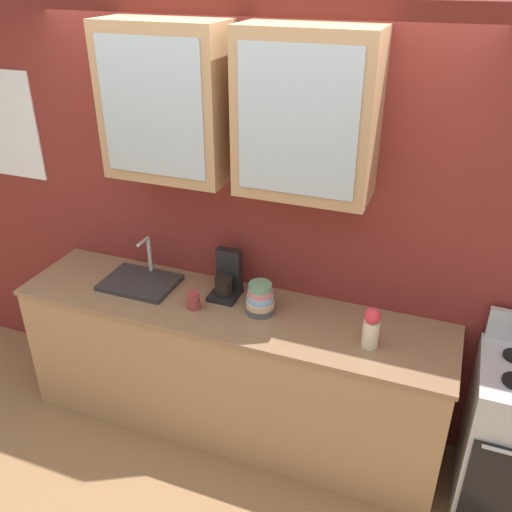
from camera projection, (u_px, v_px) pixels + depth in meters
name	position (u px, v px, depth m)	size (l,w,h in m)	color
ground_plane	(231.00, 422.00, 3.73)	(10.00, 10.00, 0.00)	#936B47
back_wall_unit	(246.00, 203.00, 3.29)	(5.03, 0.44, 2.59)	maroon
counter	(230.00, 368.00, 3.51)	(2.66, 0.63, 0.92)	#A87F56
sink_faucet	(140.00, 281.00, 3.52)	(0.46, 0.34, 0.28)	#2D2D30
bowl_stack	(260.00, 299.00, 3.22)	(0.18, 0.18, 0.19)	#4C4C54
vase	(371.00, 327.00, 2.91)	(0.09, 0.09, 0.24)	beige
cup_near_sink	(194.00, 301.00, 3.26)	(0.12, 0.08, 0.10)	#993838
coffee_maker	(227.00, 279.00, 3.38)	(0.17, 0.20, 0.29)	black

